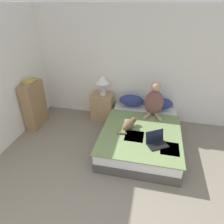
{
  "coord_description": "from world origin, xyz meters",
  "views": [
    {
      "loc": [
        0.73,
        -0.63,
        2.61
      ],
      "look_at": [
        0.02,
        2.57,
        0.74
      ],
      "focal_mm": 32.0,
      "sensor_mm": 36.0,
      "label": 1
    }
  ],
  "objects_px": {
    "pillow_near": "(132,101)",
    "bookshelf": "(34,105)",
    "laptop_open": "(157,142)",
    "nightstand": "(102,107)",
    "cat_tabby": "(129,125)",
    "table_lamp": "(103,80)",
    "bed": "(141,135)",
    "pillow_far": "(160,103)",
    "book_stack_top": "(29,82)",
    "person_sitting": "(154,101)"
  },
  "relations": [
    {
      "from": "bookshelf",
      "to": "book_stack_top",
      "type": "relative_size",
      "value": 4.1
    },
    {
      "from": "bed",
      "to": "nightstand",
      "type": "relative_size",
      "value": 3.16
    },
    {
      "from": "table_lamp",
      "to": "bookshelf",
      "type": "height_order",
      "value": "table_lamp"
    },
    {
      "from": "table_lamp",
      "to": "book_stack_top",
      "type": "relative_size",
      "value": 1.85
    },
    {
      "from": "pillow_near",
      "to": "laptop_open",
      "type": "bearing_deg",
      "value": -64.83
    },
    {
      "from": "pillow_far",
      "to": "table_lamp",
      "type": "relative_size",
      "value": 1.2
    },
    {
      "from": "pillow_near",
      "to": "person_sitting",
      "type": "xyz_separation_m",
      "value": [
        0.51,
        -0.29,
        0.18
      ]
    },
    {
      "from": "pillow_near",
      "to": "book_stack_top",
      "type": "relative_size",
      "value": 2.22
    },
    {
      "from": "nightstand",
      "to": "person_sitting",
      "type": "bearing_deg",
      "value": -10.93
    },
    {
      "from": "person_sitting",
      "to": "book_stack_top",
      "type": "xyz_separation_m",
      "value": [
        -2.62,
        -0.38,
        0.37
      ]
    },
    {
      "from": "bed",
      "to": "pillow_near",
      "type": "xyz_separation_m",
      "value": [
        -0.33,
        0.85,
        0.34
      ]
    },
    {
      "from": "bed",
      "to": "book_stack_top",
      "type": "relative_size",
      "value": 7.85
    },
    {
      "from": "pillow_near",
      "to": "cat_tabby",
      "type": "height_order",
      "value": "pillow_near"
    },
    {
      "from": "table_lamp",
      "to": "cat_tabby",
      "type": "bearing_deg",
      "value": -49.57
    },
    {
      "from": "cat_tabby",
      "to": "bookshelf",
      "type": "distance_m",
      "value": 2.21
    },
    {
      "from": "person_sitting",
      "to": "bookshelf",
      "type": "relative_size",
      "value": 0.72
    },
    {
      "from": "pillow_near",
      "to": "cat_tabby",
      "type": "distance_m",
      "value": 0.95
    },
    {
      "from": "person_sitting",
      "to": "bookshelf",
      "type": "bearing_deg",
      "value": -171.78
    },
    {
      "from": "nightstand",
      "to": "table_lamp",
      "type": "bearing_deg",
      "value": 7.72
    },
    {
      "from": "nightstand",
      "to": "pillow_far",
      "type": "bearing_deg",
      "value": 2.62
    },
    {
      "from": "laptop_open",
      "to": "book_stack_top",
      "type": "distance_m",
      "value": 2.88
    },
    {
      "from": "pillow_near",
      "to": "person_sitting",
      "type": "bearing_deg",
      "value": -29.79
    },
    {
      "from": "cat_tabby",
      "to": "nightstand",
      "type": "xyz_separation_m",
      "value": [
        -0.77,
        0.88,
        -0.16
      ]
    },
    {
      "from": "book_stack_top",
      "to": "laptop_open",
      "type": "bearing_deg",
      "value": -13.33
    },
    {
      "from": "pillow_far",
      "to": "laptop_open",
      "type": "distance_m",
      "value": 1.33
    },
    {
      "from": "cat_tabby",
      "to": "table_lamp",
      "type": "relative_size",
      "value": 0.96
    },
    {
      "from": "pillow_near",
      "to": "laptop_open",
      "type": "relative_size",
      "value": 1.33
    },
    {
      "from": "laptop_open",
      "to": "bookshelf",
      "type": "distance_m",
      "value": 2.81
    },
    {
      "from": "cat_tabby",
      "to": "laptop_open",
      "type": "distance_m",
      "value": 0.66
    },
    {
      "from": "laptop_open",
      "to": "book_stack_top",
      "type": "relative_size",
      "value": 1.67
    },
    {
      "from": "bed",
      "to": "table_lamp",
      "type": "distance_m",
      "value": 1.51
    },
    {
      "from": "nightstand",
      "to": "book_stack_top",
      "type": "bearing_deg",
      "value": -156.52
    },
    {
      "from": "laptop_open",
      "to": "bookshelf",
      "type": "relative_size",
      "value": 0.41
    },
    {
      "from": "pillow_near",
      "to": "pillow_far",
      "type": "xyz_separation_m",
      "value": [
        0.65,
        0.0,
        0.0
      ]
    },
    {
      "from": "person_sitting",
      "to": "bookshelf",
      "type": "distance_m",
      "value": 2.66
    },
    {
      "from": "pillow_near",
      "to": "pillow_far",
      "type": "bearing_deg",
      "value": 0.0
    },
    {
      "from": "pillow_near",
      "to": "bookshelf",
      "type": "xyz_separation_m",
      "value": [
        -2.11,
        -0.67,
        -0.0
      ]
    },
    {
      "from": "bed",
      "to": "book_stack_top",
      "type": "bearing_deg",
      "value": 175.85
    },
    {
      "from": "pillow_far",
      "to": "nightstand",
      "type": "xyz_separation_m",
      "value": [
        -1.35,
        -0.06,
        -0.21
      ]
    },
    {
      "from": "pillow_far",
      "to": "table_lamp",
      "type": "distance_m",
      "value": 1.41
    },
    {
      "from": "pillow_far",
      "to": "table_lamp",
      "type": "bearing_deg",
      "value": -177.45
    },
    {
      "from": "nightstand",
      "to": "pillow_near",
      "type": "bearing_deg",
      "value": 5.08
    },
    {
      "from": "bed",
      "to": "bookshelf",
      "type": "xyz_separation_m",
      "value": [
        -2.44,
        0.18,
        0.33
      ]
    },
    {
      "from": "person_sitting",
      "to": "table_lamp",
      "type": "distance_m",
      "value": 1.25
    },
    {
      "from": "pillow_near",
      "to": "bookshelf",
      "type": "distance_m",
      "value": 2.22
    },
    {
      "from": "laptop_open",
      "to": "nightstand",
      "type": "distance_m",
      "value": 1.83
    },
    {
      "from": "bed",
      "to": "pillow_far",
      "type": "relative_size",
      "value": 3.53
    },
    {
      "from": "laptop_open",
      "to": "book_stack_top",
      "type": "bearing_deg",
      "value": 135.11
    },
    {
      "from": "person_sitting",
      "to": "table_lamp",
      "type": "height_order",
      "value": "person_sitting"
    },
    {
      "from": "table_lamp",
      "to": "book_stack_top",
      "type": "bearing_deg",
      "value": -156.7
    }
  ]
}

